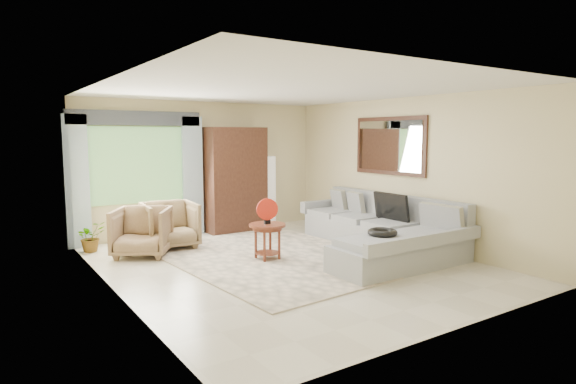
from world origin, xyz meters
TOP-DOWN VIEW (x-y plane):
  - ground at (0.00, 0.00)m, footprint 6.00×6.00m
  - area_rug at (0.06, 0.44)m, footprint 3.28×4.20m
  - sectional_sofa at (1.78, -0.18)m, footprint 2.30×3.46m
  - tv_screen at (2.05, -0.13)m, footprint 0.14×0.74m
  - garden_hose at (1.00, -0.99)m, footprint 0.43×0.43m
  - coffee_table at (-0.11, 0.38)m, footprint 0.57×0.57m
  - red_disc at (-0.11, 0.38)m, footprint 0.33×0.13m
  - armchair_left at (-1.66, 1.73)m, footprint 1.17×1.18m
  - armchair_right at (-1.10, 2.00)m, footprint 0.94×0.96m
  - potted_plant at (-2.30, 2.49)m, footprint 0.56×0.52m
  - armoire at (0.55, 2.72)m, footprint 1.20×0.55m
  - floor_lamp at (1.35, 2.78)m, footprint 0.24×0.24m
  - window at (-1.35, 2.97)m, footprint 1.80×0.04m
  - curtain_left at (-2.40, 2.88)m, footprint 0.40×0.08m
  - curtain_right at (-0.30, 2.88)m, footprint 0.40×0.08m
  - valance at (-1.35, 2.90)m, footprint 2.40×0.12m
  - wall_mirror at (2.46, 0.35)m, footprint 0.05×1.70m

SIDE VIEW (x-z plane):
  - ground at x=0.00m, z-range 0.00..0.00m
  - area_rug at x=0.06m, z-range 0.00..0.02m
  - potted_plant at x=-2.30m, z-range 0.00..0.50m
  - sectional_sofa at x=1.78m, z-range -0.17..0.73m
  - coffee_table at x=-0.11m, z-range 0.01..0.59m
  - armchair_left at x=-1.66m, z-range 0.00..0.79m
  - armchair_right at x=-1.10m, z-range 0.00..0.81m
  - garden_hose at x=1.00m, z-range 0.50..0.59m
  - tv_screen at x=2.05m, z-range 0.48..0.96m
  - floor_lamp at x=1.35m, z-range 0.00..1.50m
  - red_disc at x=-0.11m, z-range 0.63..0.97m
  - armoire at x=0.55m, z-range 0.00..2.10m
  - curtain_left at x=-2.40m, z-range 0.00..2.30m
  - curtain_right at x=-0.30m, z-range 0.00..2.30m
  - window at x=-1.35m, z-range 0.70..2.10m
  - wall_mirror at x=2.46m, z-range 1.22..2.27m
  - valance at x=-1.35m, z-range 2.12..2.38m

